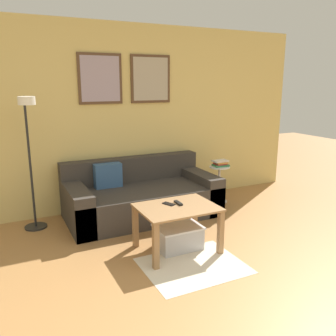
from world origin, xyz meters
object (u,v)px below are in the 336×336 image
(storage_bin, at_px, (178,237))
(book_stack, at_px, (220,163))
(side_table, at_px, (219,181))
(coffee_table, at_px, (177,215))
(cell_phone, at_px, (169,204))
(floor_lamp, at_px, (30,149))
(couch, at_px, (141,197))
(remote_control, at_px, (178,203))

(storage_bin, xyz_separation_m, book_stack, (1.29, 1.12, 0.46))
(storage_bin, relative_size, side_table, 0.89)
(coffee_table, xyz_separation_m, book_stack, (1.32, 1.15, 0.20))
(coffee_table, bearing_deg, side_table, 41.27)
(coffee_table, relative_size, cell_phone, 5.85)
(floor_lamp, relative_size, side_table, 2.94)
(side_table, height_order, cell_phone, side_table)
(couch, bearing_deg, cell_phone, -94.74)
(floor_lamp, bearing_deg, cell_phone, -39.76)
(floor_lamp, xyz_separation_m, book_stack, (2.63, 0.00, -0.43))
(floor_lamp, bearing_deg, remote_control, -38.45)
(cell_phone, bearing_deg, side_table, 14.39)
(coffee_table, xyz_separation_m, side_table, (1.31, 1.15, -0.07))
(storage_bin, relative_size, floor_lamp, 0.30)
(cell_phone, bearing_deg, storage_bin, -65.37)
(storage_bin, bearing_deg, side_table, 41.15)
(floor_lamp, bearing_deg, couch, -0.52)
(side_table, distance_m, cell_phone, 1.72)
(couch, bearing_deg, remote_control, -89.26)
(floor_lamp, bearing_deg, coffee_table, -41.30)
(remote_control, xyz_separation_m, cell_phone, (-0.10, 0.03, -0.01))
(couch, bearing_deg, floor_lamp, 179.48)
(storage_bin, relative_size, cell_phone, 3.50)
(coffee_table, xyz_separation_m, remote_control, (0.05, 0.07, 0.11))
(storage_bin, xyz_separation_m, floor_lamp, (-1.34, 1.12, 0.90))
(couch, relative_size, remote_control, 13.25)
(cell_phone, bearing_deg, remote_control, -40.64)
(storage_bin, bearing_deg, floor_lamp, 140.09)
(storage_bin, height_order, book_stack, book_stack)
(remote_control, bearing_deg, book_stack, 42.84)
(book_stack, bearing_deg, floor_lamp, -179.91)
(side_table, height_order, book_stack, book_stack)
(storage_bin, relative_size, book_stack, 2.01)
(side_table, xyz_separation_m, cell_phone, (-1.36, -1.04, 0.17))
(storage_bin, distance_m, side_table, 1.71)
(floor_lamp, relative_size, cell_phone, 11.56)
(couch, height_order, side_table, couch)
(couch, bearing_deg, book_stack, 0.72)
(coffee_table, bearing_deg, floor_lamp, 138.70)
(coffee_table, bearing_deg, cell_phone, 115.92)
(couch, distance_m, remote_control, 1.09)
(storage_bin, distance_m, floor_lamp, 1.96)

